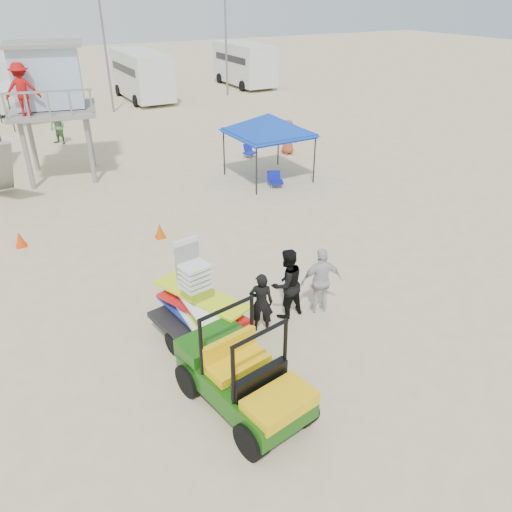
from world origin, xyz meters
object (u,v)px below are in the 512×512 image
utility_cart (243,370)px  man_left (261,303)px  canopy_blue (269,117)px  surf_trailer (195,308)px  lifeguard_tower (45,82)px

utility_cart → man_left: size_ratio=1.88×
utility_cart → man_left: utility_cart is taller
utility_cart → man_left: bearing=53.2°
canopy_blue → man_left: bearing=-120.8°
utility_cart → canopy_blue: bearing=58.0°
utility_cart → surf_trailer: (0.01, 2.34, -0.01)m
utility_cart → canopy_blue: (7.00, 11.23, 1.66)m
surf_trailer → lifeguard_tower: lifeguard_tower is taller
man_left → canopy_blue: 10.86m
utility_cart → canopy_blue: size_ratio=0.92×
utility_cart → canopy_blue: 13.34m
surf_trailer → canopy_blue: canopy_blue is taller
surf_trailer → man_left: bearing=-11.2°
man_left → utility_cart: bearing=81.8°
man_left → canopy_blue: canopy_blue is taller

